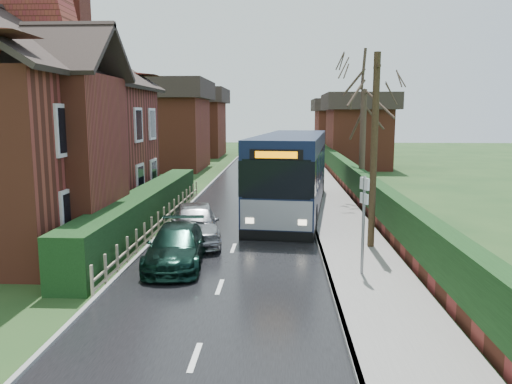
# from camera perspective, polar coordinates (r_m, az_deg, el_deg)

# --- Properties ---
(ground) EXTENTS (140.00, 140.00, 0.00)m
(ground) POSITION_cam_1_polar(r_m,az_deg,el_deg) (15.79, -3.29, -8.41)
(ground) COLOR #334E21
(ground) RESTS_ON ground
(road) EXTENTS (6.00, 100.00, 0.02)m
(road) POSITION_cam_1_polar(r_m,az_deg,el_deg) (25.47, -0.93, -1.72)
(road) COLOR black
(road) RESTS_ON ground
(pavement) EXTENTS (2.50, 100.00, 0.14)m
(pavement) POSITION_cam_1_polar(r_m,az_deg,el_deg) (25.55, 8.63, -1.65)
(pavement) COLOR slate
(pavement) RESTS_ON ground
(kerb_right) EXTENTS (0.12, 100.00, 0.14)m
(kerb_right) POSITION_cam_1_polar(r_m,az_deg,el_deg) (25.45, 5.94, -1.64)
(kerb_right) COLOR gray
(kerb_right) RESTS_ON ground
(kerb_left) EXTENTS (0.12, 100.00, 0.10)m
(kerb_left) POSITION_cam_1_polar(r_m,az_deg,el_deg) (25.84, -7.70, -1.56)
(kerb_left) COLOR gray
(kerb_left) RESTS_ON ground
(front_hedge) EXTENTS (1.20, 16.00, 1.60)m
(front_hedge) POSITION_cam_1_polar(r_m,az_deg,el_deg) (21.10, -12.46, -1.96)
(front_hedge) COLOR black
(front_hedge) RESTS_ON ground
(picket_fence) EXTENTS (0.10, 16.00, 0.90)m
(picket_fence) POSITION_cam_1_polar(r_m,az_deg,el_deg) (20.98, -10.45, -2.93)
(picket_fence) COLOR tan
(picket_fence) RESTS_ON ground
(right_wall_hedge) EXTENTS (0.60, 50.00, 1.80)m
(right_wall_hedge) POSITION_cam_1_polar(r_m,az_deg,el_deg) (25.60, 12.13, 0.43)
(right_wall_hedge) COLOR brown
(right_wall_hedge) RESTS_ON ground
(brick_house) EXTENTS (9.30, 14.60, 10.30)m
(brick_house) POSITION_cam_1_polar(r_m,az_deg,el_deg) (22.32, -25.10, 7.24)
(brick_house) COLOR brown
(brick_house) RESTS_ON ground
(bus) EXTENTS (4.23, 12.57, 3.75)m
(bus) POSITION_cam_1_polar(r_m,az_deg,el_deg) (24.23, 4.11, 2.13)
(bus) COLOR black
(bus) RESTS_ON ground
(car_silver) EXTENTS (2.52, 4.54, 1.46)m
(car_silver) POSITION_cam_1_polar(r_m,az_deg,el_deg) (18.57, -6.99, -3.50)
(car_silver) COLOR #A6A7AA
(car_silver) RESTS_ON ground
(car_green) EXTENTS (2.00, 4.30, 1.22)m
(car_green) POSITION_cam_1_polar(r_m,az_deg,el_deg) (15.89, -9.07, -6.11)
(car_green) COLOR black
(car_green) RESTS_ON ground
(car_distant) EXTENTS (2.86, 4.37, 1.36)m
(car_distant) POSITION_cam_1_polar(r_m,az_deg,el_deg) (59.37, 3.14, 4.97)
(car_distant) COLOR #111633
(car_distant) RESTS_ON ground
(bus_stop_sign) EXTENTS (0.21, 0.44, 2.97)m
(bus_stop_sign) POSITION_cam_1_polar(r_m,az_deg,el_deg) (14.44, 12.21, -2.22)
(bus_stop_sign) COLOR slate
(bus_stop_sign) RESTS_ON ground
(telegraph_pole) EXTENTS (0.23, 0.87, 6.72)m
(telegraph_pole) POSITION_cam_1_polar(r_m,az_deg,el_deg) (17.40, 13.33, 4.40)
(telegraph_pole) COLOR black
(telegraph_pole) RESTS_ON ground
(tree_right_far) EXTENTS (4.44, 4.44, 8.57)m
(tree_right_far) POSITION_cam_1_polar(r_m,az_deg,el_deg) (27.43, 12.30, 12.25)
(tree_right_far) COLOR #372A21
(tree_right_far) RESTS_ON ground
(tree_house_side) EXTENTS (3.98, 3.98, 9.05)m
(tree_house_side) POSITION_cam_1_polar(r_m,az_deg,el_deg) (33.92, -24.27, 11.60)
(tree_house_side) COLOR #3D3124
(tree_house_side) RESTS_ON ground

